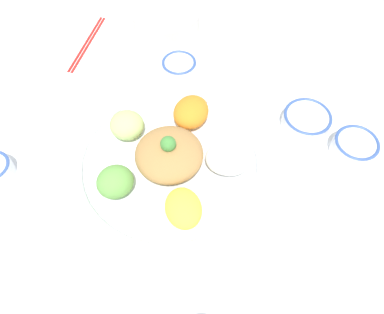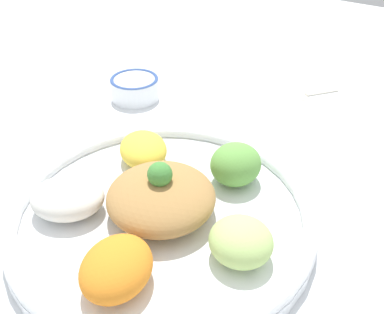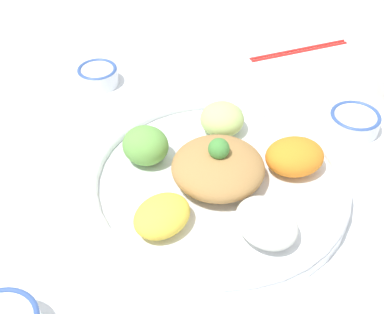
{
  "view_description": "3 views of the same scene",
  "coord_description": "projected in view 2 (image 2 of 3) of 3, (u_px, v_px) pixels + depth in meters",
  "views": [
    {
      "loc": [
        0.26,
        -0.36,
        0.71
      ],
      "look_at": [
        0.02,
        0.0,
        0.04
      ],
      "focal_mm": 35.0,
      "sensor_mm": 36.0,
      "label": 1
    },
    {
      "loc": [
        -0.3,
        0.34,
        0.44
      ],
      "look_at": [
        -0.04,
        -0.07,
        0.09
      ],
      "focal_mm": 42.0,
      "sensor_mm": 36.0,
      "label": 2
    },
    {
      "loc": [
        0.59,
        -0.07,
        0.62
      ],
      "look_at": [
        -0.05,
        -0.06,
        0.05
      ],
      "focal_mm": 50.0,
      "sensor_mm": 36.0,
      "label": 3
    }
  ],
  "objects": [
    {
      "name": "serving_spoon_main",
      "position": [
        304.0,
        94.0,
        0.94
      ],
      "size": [
        0.1,
        0.11,
        0.01
      ],
      "rotation": [
        0.0,
        0.0,
        4.02
      ],
      "color": "beige",
      "rests_on": "ground_plane"
    },
    {
      "name": "rice_bowl_blue",
      "position": [
        135.0,
        87.0,
        0.92
      ],
      "size": [
        0.1,
        0.1,
        0.05
      ],
      "color": "white",
      "rests_on": "ground_plane"
    },
    {
      "name": "salad_platter",
      "position": [
        161.0,
        210.0,
        0.61
      ],
      "size": [
        0.42,
        0.42,
        0.1
      ],
      "color": "white",
      "rests_on": "ground_plane"
    },
    {
      "name": "ground_plane",
      "position": [
        139.0,
        228.0,
        0.62
      ],
      "size": [
        2.4,
        2.4,
        0.0
      ],
      "primitive_type": "plane",
      "color": "white"
    }
  ]
}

